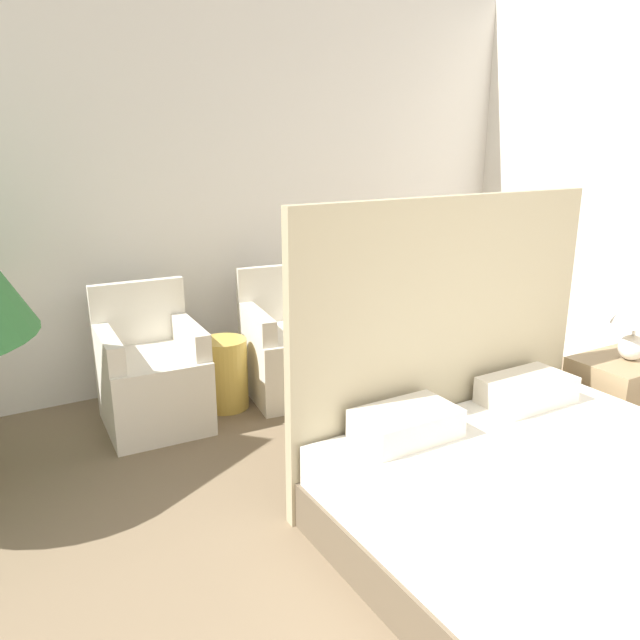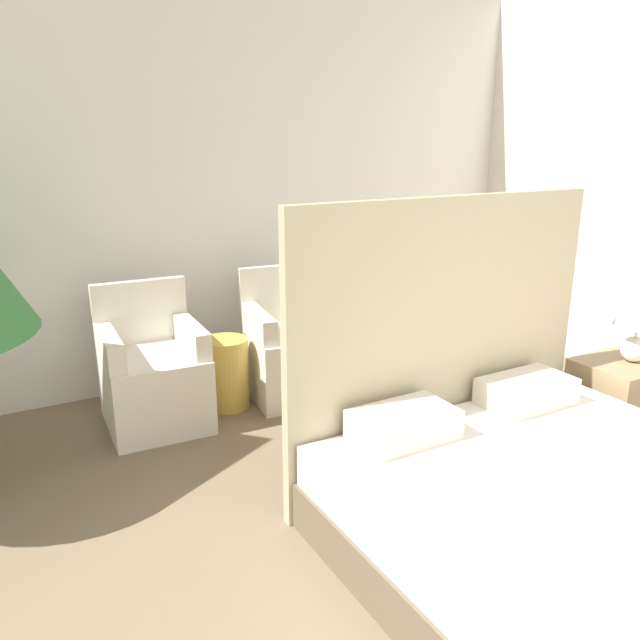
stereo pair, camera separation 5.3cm
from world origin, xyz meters
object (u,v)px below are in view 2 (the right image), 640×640
Objects in this scene: bed at (578,516)px; armchair_near_window_left at (154,380)px; table_lamp at (639,314)px; side_table at (226,373)px; armchair_near_window_right at (293,354)px; nightstand at (621,400)px.

bed is 2.57m from armchair_near_window_left.
bed is at bearing -151.97° from table_lamp.
armchair_near_window_left is at bearing -178.10° from side_table.
armchair_near_window_right is at bearing 2.64° from armchair_near_window_left.
side_table is at bearing 139.55° from nightstand.
bed is 4.50× the size of table_lamp.
armchair_near_window_right is 1.96× the size of table_lamp.
nightstand is 2.50m from side_table.
armchair_near_window_left is 0.99m from armchair_near_window_right.
table_lamp is 0.93× the size of side_table.
table_lamp is (1.43, -1.62, 0.50)m from armchair_near_window_right.
bed is at bearing -60.75° from armchair_near_window_left.
bed is 4.20× the size of side_table.
nightstand is 1.14× the size of side_table.
nightstand is (2.39, -1.61, -0.04)m from armchair_near_window_left.
side_table is (0.49, 0.02, -0.05)m from armchair_near_window_left.
table_lamp reaches higher than armchair_near_window_right.
armchair_near_window_left is 1.00× the size of armchair_near_window_right.
table_lamp is (0.02, -0.02, 0.54)m from nightstand.
bed reaches higher than nightstand.
armchair_near_window_left is 2.95m from table_lamp.
armchair_near_window_left is at bearing 146.16° from nightstand.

